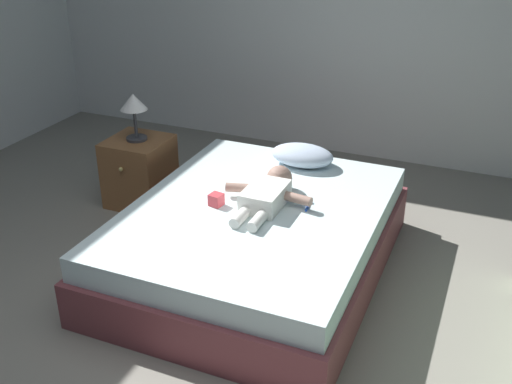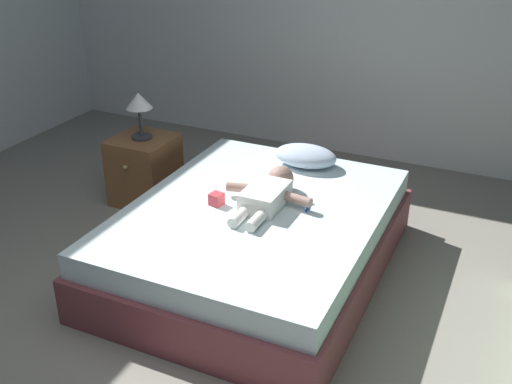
{
  "view_description": "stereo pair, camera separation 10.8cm",
  "coord_description": "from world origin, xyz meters",
  "px_view_note": "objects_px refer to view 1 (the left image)",
  "views": [
    {
      "loc": [
        1.15,
        -1.97,
        2.09
      ],
      "look_at": [
        -0.08,
        0.93,
        0.53
      ],
      "focal_mm": 42.7,
      "sensor_mm": 36.0,
      "label": 1
    },
    {
      "loc": [
        1.25,
        -1.93,
        2.09
      ],
      "look_at": [
        -0.08,
        0.93,
        0.53
      ],
      "focal_mm": 42.7,
      "sensor_mm": 36.0,
      "label": 2
    }
  ],
  "objects_px": {
    "bed": "(256,239)",
    "baby": "(268,193)",
    "toothbrush": "(308,205)",
    "lamp": "(134,106)",
    "nightstand": "(140,171)",
    "toy_block": "(216,200)",
    "pillow": "(302,155)"
  },
  "relations": [
    {
      "from": "baby",
      "to": "toothbrush",
      "type": "relative_size",
      "value": 4.92
    },
    {
      "from": "bed",
      "to": "toothbrush",
      "type": "xyz_separation_m",
      "value": [
        0.28,
        0.13,
        0.23
      ]
    },
    {
      "from": "bed",
      "to": "nightstand",
      "type": "height_order",
      "value": "nightstand"
    },
    {
      "from": "baby",
      "to": "toy_block",
      "type": "relative_size",
      "value": 7.59
    },
    {
      "from": "bed",
      "to": "baby",
      "type": "relative_size",
      "value": 2.93
    },
    {
      "from": "lamp",
      "to": "toothbrush",
      "type": "bearing_deg",
      "value": -14.46
    },
    {
      "from": "bed",
      "to": "pillow",
      "type": "distance_m",
      "value": 0.75
    },
    {
      "from": "pillow",
      "to": "toy_block",
      "type": "height_order",
      "value": "pillow"
    },
    {
      "from": "pillow",
      "to": "toy_block",
      "type": "xyz_separation_m",
      "value": [
        -0.27,
        -0.76,
        -0.03
      ]
    },
    {
      "from": "bed",
      "to": "toothbrush",
      "type": "relative_size",
      "value": 14.43
    },
    {
      "from": "toy_block",
      "to": "pillow",
      "type": "bearing_deg",
      "value": 70.27
    },
    {
      "from": "bed",
      "to": "lamp",
      "type": "relative_size",
      "value": 5.53
    },
    {
      "from": "lamp",
      "to": "toy_block",
      "type": "distance_m",
      "value": 1.1
    },
    {
      "from": "lamp",
      "to": "nightstand",
      "type": "bearing_deg",
      "value": -90.0
    },
    {
      "from": "nightstand",
      "to": "pillow",
      "type": "bearing_deg",
      "value": 9.36
    },
    {
      "from": "pillow",
      "to": "toy_block",
      "type": "relative_size",
      "value": 5.08
    },
    {
      "from": "baby",
      "to": "lamp",
      "type": "bearing_deg",
      "value": 160.66
    },
    {
      "from": "bed",
      "to": "pillow",
      "type": "bearing_deg",
      "value": 86.23
    },
    {
      "from": "toothbrush",
      "to": "baby",
      "type": "bearing_deg",
      "value": -168.32
    },
    {
      "from": "pillow",
      "to": "lamp",
      "type": "bearing_deg",
      "value": -170.65
    },
    {
      "from": "lamp",
      "to": "baby",
      "type": "bearing_deg",
      "value": -19.34
    },
    {
      "from": "pillow",
      "to": "baby",
      "type": "height_order",
      "value": "baby"
    },
    {
      "from": "toothbrush",
      "to": "nightstand",
      "type": "distance_m",
      "value": 1.47
    },
    {
      "from": "pillow",
      "to": "nightstand",
      "type": "bearing_deg",
      "value": -170.64
    },
    {
      "from": "pillow",
      "to": "toothbrush",
      "type": "bearing_deg",
      "value": -67.45
    },
    {
      "from": "bed",
      "to": "baby",
      "type": "bearing_deg",
      "value": 63.39
    },
    {
      "from": "pillow",
      "to": "lamp",
      "type": "distance_m",
      "value": 1.22
    },
    {
      "from": "nightstand",
      "to": "toy_block",
      "type": "bearing_deg",
      "value": -31.77
    },
    {
      "from": "toy_block",
      "to": "lamp",
      "type": "bearing_deg",
      "value": 148.22
    },
    {
      "from": "bed",
      "to": "pillow",
      "type": "xyz_separation_m",
      "value": [
        0.05,
        0.69,
        0.29
      ]
    },
    {
      "from": "bed",
      "to": "pillow",
      "type": "height_order",
      "value": "pillow"
    },
    {
      "from": "toy_block",
      "to": "baby",
      "type": "bearing_deg",
      "value": 29.27
    }
  ]
}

